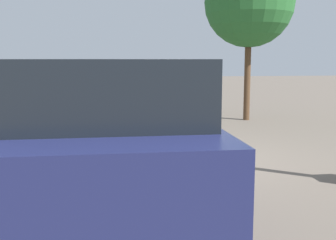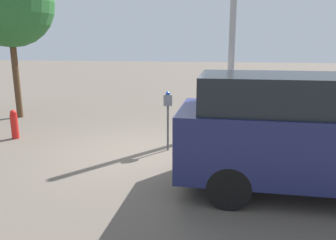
# 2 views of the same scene
# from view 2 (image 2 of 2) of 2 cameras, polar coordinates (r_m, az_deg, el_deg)

# --- Properties ---
(ground_plane) EXTENTS (80.00, 80.00, 0.00)m
(ground_plane) POSITION_cam_2_polar(r_m,az_deg,el_deg) (7.70, -3.89, -5.87)
(ground_plane) COLOR #60564C
(parking_meter_near) EXTENTS (0.21, 0.14, 1.43)m
(parking_meter_near) POSITION_cam_2_polar(r_m,az_deg,el_deg) (7.68, -0.03, 2.24)
(parking_meter_near) COLOR #4C4C4C
(parking_meter_near) RESTS_ON ground
(lamp_post) EXTENTS (0.44, 0.44, 5.87)m
(lamp_post) POSITION_cam_2_polar(r_m,az_deg,el_deg) (9.66, 10.99, 10.84)
(lamp_post) COLOR beige
(lamp_post) RESTS_ON ground
(parked_van) EXTENTS (4.56, 1.88, 2.02)m
(parked_van) POSITION_cam_2_polar(r_m,az_deg,el_deg) (5.95, 24.18, -1.68)
(parked_van) COLOR navy
(parked_van) RESTS_ON ground
(street_tree) EXTENTS (2.89, 2.89, 5.27)m
(street_tree) POSITION_cam_2_polar(r_m,az_deg,el_deg) (12.42, -26.05, 17.93)
(street_tree) COLOR #513823
(street_tree) RESTS_ON ground
(fire_hydrant) EXTENTS (0.19, 0.19, 0.79)m
(fire_hydrant) POSITION_cam_2_polar(r_m,az_deg,el_deg) (9.73, -25.19, -0.67)
(fire_hydrant) COLOR red
(fire_hydrant) RESTS_ON ground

